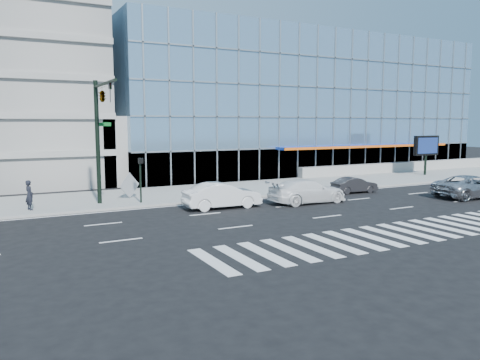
% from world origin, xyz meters
% --- Properties ---
extents(ground, '(160.00, 160.00, 0.00)m').
position_xyz_m(ground, '(0.00, 0.00, 0.00)').
color(ground, black).
rests_on(ground, ground).
extents(sidewalk, '(120.00, 8.00, 0.15)m').
position_xyz_m(sidewalk, '(0.00, 8.00, 0.07)').
color(sidewalk, gray).
rests_on(sidewalk, ground).
extents(theatre_building, '(42.00, 26.00, 15.00)m').
position_xyz_m(theatre_building, '(14.00, 26.00, 7.50)').
color(theatre_building, '#75A0C3').
rests_on(theatre_building, ground).
extents(ramp_block, '(6.00, 8.00, 6.00)m').
position_xyz_m(ramp_block, '(-6.00, 18.00, 3.00)').
color(ramp_block, gray).
rests_on(ramp_block, ground).
extents(retaining_wall, '(30.00, 0.80, 1.00)m').
position_xyz_m(retaining_wall, '(24.00, 11.60, 0.65)').
color(retaining_wall, gray).
rests_on(retaining_wall, sidewalk).
extents(traffic_signal, '(1.14, 5.74, 8.00)m').
position_xyz_m(traffic_signal, '(-11.00, 4.57, 6.16)').
color(traffic_signal, black).
rests_on(traffic_signal, sidewalk).
extents(ped_signal_post, '(0.30, 0.33, 3.00)m').
position_xyz_m(ped_signal_post, '(-8.50, 4.94, 2.14)').
color(ped_signal_post, black).
rests_on(ped_signal_post, sidewalk).
extents(marquee_sign, '(3.20, 0.43, 4.00)m').
position_xyz_m(marquee_sign, '(22.00, 7.99, 3.07)').
color(marquee_sign, black).
rests_on(marquee_sign, sidewalk).
extents(silver_suv, '(6.09, 3.14, 1.64)m').
position_xyz_m(silver_suv, '(13.77, -3.30, 0.82)').
color(silver_suv, '#B8B8BD').
rests_on(silver_suv, ground).
extents(white_suv, '(5.66, 2.39, 1.63)m').
position_xyz_m(white_suv, '(1.77, 0.43, 0.81)').
color(white_suv, white).
rests_on(white_suv, ground).
extents(white_sedan, '(5.07, 1.96, 1.65)m').
position_xyz_m(white_sedan, '(-4.23, 1.37, 0.82)').
color(white_sedan, white).
rests_on(white_sedan, ground).
extents(dark_sedan, '(3.78, 1.54, 1.22)m').
position_xyz_m(dark_sedan, '(7.77, 2.51, 0.61)').
color(dark_sedan, black).
rests_on(dark_sedan, ground).
extents(pedestrian, '(0.64, 0.78, 1.83)m').
position_xyz_m(pedestrian, '(-15.26, 5.51, 1.07)').
color(pedestrian, black).
rests_on(pedestrian, sidewalk).
extents(tilted_panel, '(1.62, 0.97, 1.84)m').
position_xyz_m(tilted_panel, '(-8.69, 7.16, 1.07)').
color(tilted_panel, '#A4A4A4').
rests_on(tilted_panel, sidewalk).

